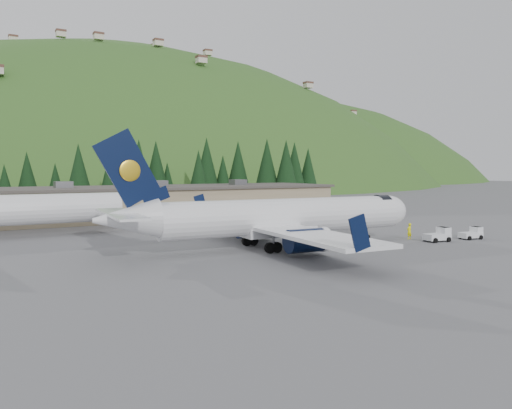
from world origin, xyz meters
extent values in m
plane|color=#59595D|center=(0.00, 0.00, 0.00)|extent=(600.00, 600.00, 0.00)
cylinder|color=white|center=(0.00, 0.00, 3.20)|extent=(26.53, 5.39, 3.54)
ellipsoid|color=white|center=(13.14, -0.93, 3.20)|extent=(4.84, 3.85, 3.54)
cylinder|color=black|center=(12.20, -0.87, 3.62)|extent=(1.52, 3.00, 2.92)
cone|color=white|center=(-15.95, 1.13, 3.58)|extent=(5.88, 3.93, 3.54)
cube|color=white|center=(-0.94, 0.07, 1.71)|extent=(7.72, 3.54, 0.94)
cube|color=white|center=(-1.88, 0.13, 2.26)|extent=(7.43, 32.27, 0.33)
cube|color=black|center=(-2.15, 16.19, 3.48)|extent=(1.91, 0.28, 2.70)
cube|color=black|center=(-4.42, -15.72, 3.48)|extent=(1.91, 0.28, 2.70)
cylinder|color=black|center=(-0.55, 5.51, 1.46)|extent=(4.09, 2.44, 2.16)
cylinder|color=white|center=(1.23, 5.38, 1.46)|extent=(0.73, 2.33, 2.30)
cube|color=white|center=(-0.55, 5.51, 1.98)|extent=(2.08, 0.38, 0.85)
cylinder|color=black|center=(-1.32, -5.38, 1.46)|extent=(4.09, 2.44, 2.16)
cylinder|color=white|center=(0.46, -5.50, 1.46)|extent=(0.73, 2.33, 2.30)
cube|color=white|center=(-1.32, -5.38, 1.98)|extent=(2.08, 0.38, 0.85)
cube|color=black|center=(-15.77, 1.12, 7.98)|extent=(5.82, 0.69, 6.91)
ellipsoid|color=gold|center=(-15.56, 1.29, 7.79)|extent=(1.87, 0.30, 1.86)
ellipsoid|color=gold|center=(-15.59, 0.92, 7.79)|extent=(1.87, 0.30, 1.86)
cube|color=black|center=(-13.33, 0.95, 5.53)|extent=(2.61, 0.42, 1.87)
cube|color=white|center=(-16.42, 1.17, 4.05)|extent=(3.27, 11.90, 0.21)
cylinder|color=slate|center=(10.32, -0.73, 0.85)|extent=(0.20, 0.20, 1.69)
cylinder|color=black|center=(10.32, -0.73, 0.36)|extent=(0.73, 0.31, 0.72)
cylinder|color=slate|center=(-2.64, 2.73, 0.94)|extent=(0.24, 0.24, 1.88)
cylinder|color=black|center=(-2.26, 2.71, 0.52)|extent=(1.06, 0.40, 1.03)
cylinder|color=black|center=(-3.01, 2.76, 0.52)|extent=(1.06, 0.40, 1.03)
cylinder|color=slate|center=(-3.00, -2.33, 0.94)|extent=(0.24, 0.24, 1.88)
cylinder|color=black|center=(-2.62, -2.36, 0.52)|extent=(1.06, 0.40, 1.03)
cylinder|color=black|center=(-3.37, -2.31, 0.52)|extent=(1.06, 0.40, 1.03)
cylinder|color=white|center=(-22.00, 22.00, 3.20)|extent=(22.00, 3.60, 3.60)
cube|color=silver|center=(16.55, -5.01, 0.53)|extent=(3.02, 1.71, 0.68)
cube|color=silver|center=(17.51, -5.10, 1.11)|extent=(1.09, 1.44, 0.87)
cube|color=black|center=(17.51, -5.10, 1.50)|extent=(0.98, 1.33, 0.10)
cylinder|color=black|center=(17.58, -4.33, 0.27)|extent=(0.56, 0.26, 0.54)
cylinder|color=black|center=(17.44, -5.86, 0.27)|extent=(0.56, 0.26, 0.54)
cylinder|color=black|center=(15.66, -4.15, 0.27)|extent=(0.56, 0.26, 0.54)
cylinder|color=black|center=(15.51, -5.68, 0.27)|extent=(0.56, 0.26, 0.54)
cube|color=silver|center=(21.45, -5.62, 0.47)|extent=(2.73, 1.61, 0.60)
cube|color=silver|center=(22.30, -5.73, 0.99)|extent=(1.01, 1.31, 0.78)
cube|color=black|center=(22.30, -5.73, 1.34)|extent=(0.91, 1.21, 0.09)
cylinder|color=black|center=(22.39, -5.04, 0.24)|extent=(0.50, 0.25, 0.48)
cylinder|color=black|center=(22.22, -6.41, 0.24)|extent=(0.50, 0.25, 0.48)
cylinder|color=black|center=(20.68, -4.82, 0.24)|extent=(0.50, 0.25, 0.48)
cylinder|color=black|center=(20.51, -6.19, 0.24)|extent=(0.50, 0.25, 0.48)
cube|color=#8D7E5A|center=(-5.00, 38.00, 2.40)|extent=(70.00, 16.00, 4.80)
cube|color=#47423D|center=(-5.00, 38.00, 4.95)|extent=(71.00, 17.00, 0.40)
cube|color=slate|center=(-15.00, 38.00, 5.60)|extent=(2.50, 2.50, 1.00)
cube|color=slate|center=(0.00, 38.00, 5.60)|extent=(2.50, 2.50, 1.00)
cube|color=slate|center=(15.00, 38.00, 5.60)|extent=(2.50, 2.50, 1.00)
imported|color=#F7F105|center=(15.43, -2.09, 0.91)|extent=(0.69, 0.48, 1.82)
cone|color=black|center=(-21.35, 62.51, 5.11)|extent=(3.75, 3.75, 7.67)
cone|color=black|center=(-17.25, 64.41, 6.51)|extent=(4.78, 4.78, 9.77)
cone|color=black|center=(-12.15, 64.30, 5.29)|extent=(3.88, 3.88, 7.93)
cone|color=black|center=(-8.96, 57.44, 7.36)|extent=(5.39, 5.39, 11.03)
cone|color=black|center=(-3.83, 55.84, 5.67)|extent=(4.16, 4.16, 8.51)
cone|color=black|center=(-0.54, 63.63, 8.43)|extent=(6.18, 6.18, 12.65)
cone|color=black|center=(5.01, 64.57, 8.27)|extent=(6.06, 6.06, 12.40)
cone|color=black|center=(9.43, 66.26, 8.21)|extent=(6.02, 6.02, 12.31)
cone|color=black|center=(12.31, 67.00, 5.48)|extent=(4.02, 4.02, 8.21)
cone|color=black|center=(16.47, 58.78, 6.94)|extent=(5.09, 5.09, 10.42)
cone|color=black|center=(22.17, 66.90, 8.88)|extent=(6.51, 6.51, 13.31)
cone|color=black|center=(25.73, 65.40, 6.48)|extent=(4.75, 4.75, 9.72)
cone|color=black|center=(30.01, 65.65, 8.50)|extent=(6.24, 6.24, 12.75)
cone|color=black|center=(34.83, 60.09, 8.75)|extent=(6.41, 6.41, 13.12)
cone|color=black|center=(38.15, 56.82, 8.54)|extent=(6.26, 6.26, 12.81)
cone|color=black|center=(43.11, 60.49, 8.43)|extent=(6.18, 6.18, 12.64)
cone|color=black|center=(47.15, 60.28, 7.62)|extent=(5.59, 5.59, 11.43)
ellipsoid|color=#305D22|center=(40.00, 200.00, -85.00)|extent=(420.00, 300.00, 300.00)
ellipsoid|color=#305D22|center=(160.00, 240.00, -85.00)|extent=(392.00, 280.00, 280.00)
camera|label=1|loc=(-28.05, -41.70, 7.87)|focal=35.00mm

